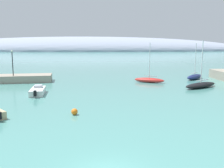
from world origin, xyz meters
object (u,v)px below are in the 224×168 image
(harbor_lamp_post, at_px, (12,60))
(sailboat_red_outer_mooring, at_px, (149,80))
(sailboat_black_end_of_line, at_px, (201,85))
(motorboat_white_alongside_breakwater, at_px, (38,91))
(sailboat_navy_mid_mooring, at_px, (195,77))
(mooring_buoy_orange, at_px, (74,112))

(harbor_lamp_post, bearing_deg, sailboat_red_outer_mooring, -0.45)
(sailboat_black_end_of_line, distance_m, motorboat_white_alongside_breakwater, 26.50)
(sailboat_navy_mid_mooring, distance_m, sailboat_red_outer_mooring, 11.06)
(sailboat_navy_mid_mooring, bearing_deg, harbor_lamp_post, 139.87)
(sailboat_red_outer_mooring, height_order, harbor_lamp_post, sailboat_red_outer_mooring)
(sailboat_navy_mid_mooring, bearing_deg, sailboat_black_end_of_line, -151.01)
(mooring_buoy_orange, relative_size, harbor_lamp_post, 0.14)
(sailboat_black_end_of_line, relative_size, mooring_buoy_orange, 11.70)
(sailboat_navy_mid_mooring, relative_size, sailboat_black_end_of_line, 0.94)
(motorboat_white_alongside_breakwater, bearing_deg, mooring_buoy_orange, -156.21)
(sailboat_red_outer_mooring, relative_size, harbor_lamp_post, 1.57)
(motorboat_white_alongside_breakwater, bearing_deg, sailboat_navy_mid_mooring, -68.98)
(sailboat_navy_mid_mooring, bearing_deg, mooring_buoy_orange, -176.67)
(sailboat_red_outer_mooring, bearing_deg, harbor_lamp_post, 25.51)
(sailboat_navy_mid_mooring, xyz_separation_m, mooring_buoy_orange, (-22.29, -26.12, -0.21))
(sailboat_navy_mid_mooring, xyz_separation_m, sailboat_black_end_of_line, (-2.71, -10.25, -0.05))
(sailboat_navy_mid_mooring, relative_size, mooring_buoy_orange, 10.99)
(motorboat_white_alongside_breakwater, relative_size, mooring_buoy_orange, 8.04)
(harbor_lamp_post, bearing_deg, sailboat_black_end_of_line, -10.94)
(motorboat_white_alongside_breakwater, distance_m, mooring_buoy_orange, 12.99)
(sailboat_navy_mid_mooring, xyz_separation_m, sailboat_red_outer_mooring, (-10.30, -4.02, -0.04))
(sailboat_navy_mid_mooring, distance_m, motorboat_white_alongside_breakwater, 32.41)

